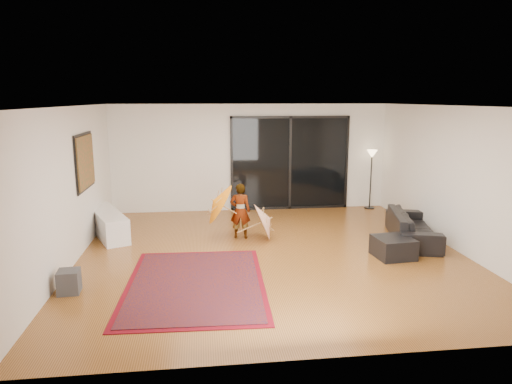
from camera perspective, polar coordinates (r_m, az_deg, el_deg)
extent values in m
plane|color=#935C28|center=(8.54, 2.01, -7.74)|extent=(7.00, 7.00, 0.00)
plane|color=white|center=(8.06, 2.15, 10.68)|extent=(7.00, 7.00, 0.00)
plane|color=silver|center=(11.62, -0.62, 4.30)|extent=(7.00, 0.00, 7.00)
plane|color=silver|center=(4.87, 8.53, -6.23)|extent=(7.00, 0.00, 7.00)
plane|color=silver|center=(8.40, -22.23, 0.59)|extent=(0.00, 7.00, 7.00)
plane|color=silver|center=(9.39, 23.68, 1.57)|extent=(0.00, 7.00, 7.00)
cube|color=black|center=(11.77, 4.26, 3.62)|extent=(3.00, 0.04, 2.40)
cube|color=black|center=(11.64, 4.36, 9.32)|extent=(3.06, 0.06, 0.06)
cube|color=black|center=(11.96, 4.19, -1.95)|extent=(3.06, 0.06, 0.06)
cube|color=black|center=(11.75, 4.28, 3.61)|extent=(0.06, 0.06, 2.40)
cube|color=black|center=(9.30, -20.64, 3.58)|extent=(0.02, 1.28, 1.08)
cube|color=#21522A|center=(9.30, -20.52, 3.59)|extent=(0.03, 1.18, 0.98)
cube|color=white|center=(10.09, -18.06, -3.74)|extent=(1.17, 1.90, 0.52)
cube|color=#424244|center=(7.40, -22.34, -10.32)|extent=(0.33, 0.33, 0.35)
cube|color=#620813|center=(7.29, -7.55, -11.29)|extent=(2.23, 3.04, 0.01)
cube|color=maroon|center=(7.29, -7.55, -11.25)|extent=(2.06, 2.87, 0.02)
imported|color=black|center=(9.76, 18.99, -4.10)|extent=(1.26, 2.13, 0.58)
cube|color=black|center=(8.68, 16.78, -6.64)|extent=(0.70, 0.70, 0.37)
cylinder|color=black|center=(12.35, 13.98, -1.91)|extent=(0.26, 0.26, 0.03)
cylinder|color=black|center=(12.22, 14.14, 1.25)|extent=(0.03, 0.03, 1.41)
cone|color=#FFD899|center=(12.11, 14.31, 4.63)|extent=(0.26, 0.26, 0.21)
imported|color=#999999|center=(9.34, -1.99, -2.38)|extent=(0.46, 0.34, 1.15)
cone|color=orange|center=(9.22, -5.38, -1.57)|extent=(0.60, 0.88, 0.84)
cylinder|color=#A57C46|center=(9.30, -5.34, -3.58)|extent=(0.44, 0.02, 0.28)
cylinder|color=#A57C46|center=(9.20, -5.39, -0.93)|extent=(0.06, 0.02, 0.05)
cone|color=silver|center=(9.28, 1.79, -2.90)|extent=(0.48, 0.79, 0.80)
cylinder|color=#A57C46|center=(9.38, 1.78, -5.09)|extent=(0.52, 0.02, 0.23)
cylinder|color=#A57C46|center=(9.25, 1.80, -2.21)|extent=(0.06, 0.02, 0.04)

